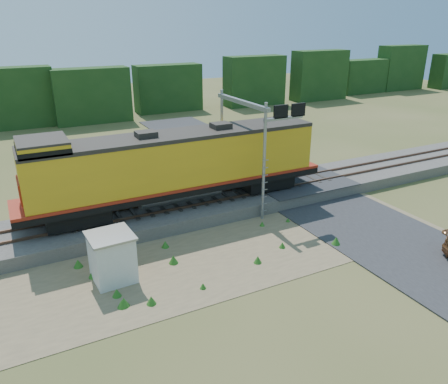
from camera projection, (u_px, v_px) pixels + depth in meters
ground at (261, 248)px, 24.17m from camera, size 140.00×140.00×0.00m
ballast at (213, 203)px, 28.98m from camera, size 70.00×5.00×0.80m
rails at (213, 197)px, 28.80m from camera, size 70.00×1.54×0.16m
dirt_shoulder at (225, 252)px, 23.72m from camera, size 26.00×8.00×0.03m
road at (348, 217)px, 27.75m from camera, size 7.00×66.00×0.86m
tree_line_north at (100, 95)px, 54.43m from camera, size 130.00×3.00×6.50m
weed_clumps at (203, 262)px, 22.75m from camera, size 15.00×6.20×0.56m
locomotive at (174, 166)px, 26.74m from camera, size 19.46×2.97×5.02m
shed at (112, 257)px, 20.75m from camera, size 2.15×2.15×2.43m
signal_gantry at (252, 126)px, 27.61m from camera, size 2.91×6.20×7.35m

